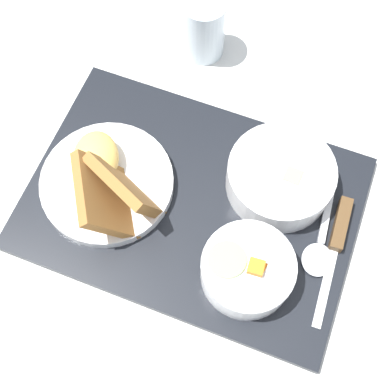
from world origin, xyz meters
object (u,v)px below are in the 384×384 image
bowl_salad (247,269)px  knife (338,233)px  bowl_soup (280,176)px  plate_main (107,180)px  spoon (321,242)px  glass_water (204,30)px

bowl_salad → knife: bowl_salad is taller
bowl_salad → knife: (-0.10, -0.09, -0.02)m
bowl_soup → plate_main: bearing=20.9°
bowl_salad → knife: 0.13m
knife → spoon: bearing=-47.6°
spoon → bowl_salad: bearing=-50.8°
plate_main → bowl_soup: bearing=-159.1°
bowl_soup → glass_water: bearing=-47.5°
knife → spoon: (0.02, 0.02, -0.00)m
spoon → plate_main: bearing=-90.1°
plate_main → glass_water: bearing=-97.9°
plate_main → spoon: 0.29m
bowl_salad → plate_main: bearing=-14.3°
bowl_soup → spoon: (-0.07, 0.06, -0.02)m
bowl_soup → spoon: size_ratio=0.96×
glass_water → bowl_soup: bearing=132.5°
bowl_salad → plate_main: (0.21, -0.05, -0.01)m
bowl_soup → knife: 0.10m
bowl_salad → spoon: size_ratio=0.79×
bowl_soup → spoon: bearing=141.2°
bowl_soup → knife: bearing=155.5°
bowl_salad → bowl_soup: bearing=-91.2°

